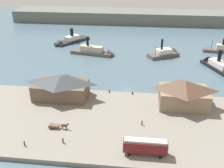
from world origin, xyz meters
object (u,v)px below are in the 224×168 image
object	(u,v)px
ferry_shed_east_terminal	(184,93)
mooring_post_center_east	(132,93)
pedestrian_near_west_shed	(142,123)
ferry_approaching_west	(96,52)
pedestrian_standing_center	(24,143)
ferry_moored_west	(215,65)
street_tram	(145,146)
ferry_shed_west_terminal	(61,87)
pedestrian_at_waters_edge	(63,140)
ferry_near_quay	(166,53)
ferry_outer_harbor	(68,41)
mooring_post_west	(109,91)
horse_cart	(58,126)

from	to	relation	value
ferry_shed_east_terminal	mooring_post_center_east	size ratio (longest dim) A/B	16.88
pedestrian_near_west_shed	ferry_approaching_west	world-z (taller)	ferry_approaching_west
pedestrian_standing_center	ferry_moored_west	distance (m)	85.54
street_tram	ferry_shed_west_terminal	bearing A→B (deg)	137.99
pedestrian_at_waters_edge	ferry_near_quay	size ratio (longest dim) A/B	0.09
ferry_approaching_west	ferry_moored_west	bearing A→B (deg)	-11.12
pedestrian_at_waters_edge	ferry_approaching_west	size ratio (longest dim) A/B	0.07
ferry_outer_harbor	ferry_moored_west	size ratio (longest dim) A/B	1.05
ferry_shed_west_terminal	street_tram	world-z (taller)	ferry_shed_west_terminal
ferry_shed_west_terminal	ferry_approaching_west	xyz separation A→B (m)	(3.85, 46.21, -3.57)
ferry_shed_west_terminal	ferry_outer_harbor	xyz separation A→B (m)	(-15.02, 62.89, -3.79)
ferry_approaching_west	ferry_moored_west	xyz separation A→B (m)	(54.13, -10.64, -0.03)
mooring_post_west	mooring_post_center_east	xyz separation A→B (m)	(8.03, -0.32, 0.00)
ferry_shed_east_terminal	mooring_post_west	bearing A→B (deg)	166.51
ferry_shed_west_terminal	ferry_shed_east_terminal	size ratio (longest dim) A/B	1.18
ferry_shed_east_terminal	ferry_approaching_west	size ratio (longest dim) A/B	0.65
ferry_shed_east_terminal	ferry_moored_west	distance (m)	40.91
pedestrian_near_west_shed	ferry_shed_west_terminal	bearing A→B (deg)	154.04
pedestrian_near_west_shed	ferry_outer_harbor	distance (m)	86.86
ferry_shed_east_terminal	street_tram	distance (m)	27.10
ferry_shed_west_terminal	street_tram	xyz separation A→B (m)	(27.85, -25.08, -1.37)
mooring_post_west	mooring_post_center_east	size ratio (longest dim) A/B	1.00
mooring_post_west	ferry_outer_harbor	world-z (taller)	ferry_outer_harbor
pedestrian_near_west_shed	ferry_approaching_west	size ratio (longest dim) A/B	0.07
pedestrian_at_waters_edge	mooring_post_center_east	bearing A→B (deg)	59.84
mooring_post_west	pedestrian_standing_center	bearing A→B (deg)	-119.72
pedestrian_standing_center	ferry_outer_harbor	size ratio (longest dim) A/B	0.07
mooring_post_center_east	pedestrian_at_waters_edge	bearing A→B (deg)	-120.16
horse_cart	pedestrian_near_west_shed	xyz separation A→B (m)	(22.75, 4.32, -0.22)
ferry_outer_harbor	pedestrian_at_waters_edge	bearing A→B (deg)	-75.51
pedestrian_near_west_shed	mooring_post_center_east	size ratio (longest dim) A/B	1.72
ferry_moored_west	ferry_approaching_west	bearing A→B (deg)	168.88
pedestrian_at_waters_edge	ferry_moored_west	world-z (taller)	ferry_moored_west
ferry_shed_west_terminal	ferry_moored_west	distance (m)	68.12
ferry_shed_west_terminal	ferry_approaching_west	bearing A→B (deg)	85.23
horse_cart	mooring_post_west	size ratio (longest dim) A/B	6.35
ferry_shed_east_terminal	pedestrian_at_waters_edge	size ratio (longest dim) A/B	9.64
pedestrian_at_waters_edge	horse_cart	bearing A→B (deg)	117.44
pedestrian_at_waters_edge	mooring_post_west	xyz separation A→B (m)	(8.25, 28.33, -0.27)
street_tram	horse_cart	size ratio (longest dim) A/B	1.82
mooring_post_center_east	pedestrian_near_west_shed	bearing A→B (deg)	-79.06
pedestrian_at_waters_edge	ferry_outer_harbor	bearing A→B (deg)	104.49
pedestrian_at_waters_edge	pedestrian_standing_center	bearing A→B (deg)	-166.51
ferry_shed_east_terminal	mooring_post_center_east	world-z (taller)	ferry_shed_east_terminal
mooring_post_west	ferry_approaching_west	size ratio (longest dim) A/B	0.04
ferry_near_quay	ferry_approaching_west	bearing A→B (deg)	-177.21
horse_cart	mooring_post_west	bearing A→B (deg)	63.40
ferry_near_quay	horse_cart	bearing A→B (deg)	-117.27
horse_cart	ferry_moored_west	bearing A→B (deg)	44.62
pedestrian_near_west_shed	pedestrian_at_waters_edge	world-z (taller)	pedestrian_at_waters_edge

